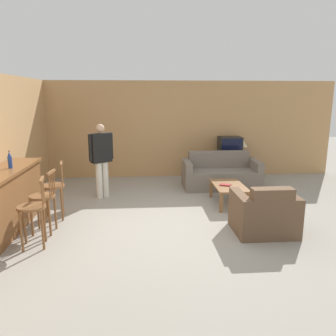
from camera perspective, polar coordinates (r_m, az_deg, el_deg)
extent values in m
plane|color=gray|center=(5.71, 1.71, -10.17)|extent=(24.00, 24.00, 0.00)
cube|color=tan|center=(9.01, -0.67, 6.72)|extent=(9.40, 0.08, 2.60)
cube|color=tan|center=(7.15, -25.71, 4.01)|extent=(0.08, 8.70, 2.60)
cube|color=brown|center=(5.92, -26.81, -5.75)|extent=(0.47, 2.49, 0.97)
cylinder|color=brown|center=(5.18, -22.69, -6.28)|extent=(0.48, 0.48, 0.04)
cylinder|color=brown|center=(5.44, -23.72, -9.06)|extent=(0.04, 0.04, 0.60)
cylinder|color=brown|center=(5.18, -24.18, -10.19)|extent=(0.04, 0.04, 0.60)
cylinder|color=brown|center=(5.40, -20.71, -8.96)|extent=(0.04, 0.04, 0.60)
cylinder|color=brown|center=(5.14, -21.00, -10.09)|extent=(0.04, 0.04, 0.60)
cylinder|color=brown|center=(5.22, -20.83, -3.71)|extent=(0.02, 0.02, 0.36)
cylinder|color=brown|center=(5.14, -20.92, -3.95)|extent=(0.02, 0.02, 0.36)
cylinder|color=brown|center=(5.06, -21.00, -4.20)|extent=(0.02, 0.02, 0.36)
cylinder|color=brown|center=(4.99, -21.09, -4.46)|extent=(0.02, 0.02, 0.36)
cube|color=brown|center=(5.05, -21.13, -1.91)|extent=(0.10, 0.35, 0.04)
cylinder|color=brown|center=(5.65, -21.07, -4.62)|extent=(0.43, 0.43, 0.04)
cylinder|color=brown|center=(5.92, -21.67, -7.15)|extent=(0.04, 0.04, 0.60)
cylinder|color=brown|center=(5.68, -22.66, -8.09)|extent=(0.04, 0.04, 0.60)
cylinder|color=brown|center=(5.83, -19.03, -7.25)|extent=(0.04, 0.04, 0.60)
cylinder|color=brown|center=(5.58, -19.92, -8.22)|extent=(0.04, 0.04, 0.60)
cylinder|color=brown|center=(5.66, -19.17, -2.37)|extent=(0.02, 0.02, 0.36)
cylinder|color=brown|center=(5.58, -19.42, -2.58)|extent=(0.02, 0.02, 0.36)
cylinder|color=brown|center=(5.51, -19.68, -2.80)|extent=(0.02, 0.02, 0.36)
cylinder|color=brown|center=(5.43, -19.95, -3.02)|extent=(0.02, 0.02, 0.36)
cube|color=brown|center=(5.50, -19.70, -0.68)|extent=(0.06, 0.35, 0.04)
cylinder|color=brown|center=(6.23, -19.44, -2.95)|extent=(0.48, 0.48, 0.04)
cylinder|color=brown|center=(6.47, -20.42, -5.42)|extent=(0.04, 0.04, 0.60)
cylinder|color=brown|center=(6.20, -20.62, -6.21)|extent=(0.04, 0.04, 0.60)
cylinder|color=brown|center=(6.45, -17.90, -5.29)|extent=(0.04, 0.04, 0.60)
cylinder|color=brown|center=(6.18, -17.98, -6.07)|extent=(0.04, 0.04, 0.60)
cylinder|color=brown|center=(6.29, -17.94, -0.83)|extent=(0.02, 0.02, 0.36)
cylinder|color=brown|center=(6.22, -17.97, -0.99)|extent=(0.02, 0.02, 0.36)
cylinder|color=brown|center=(6.14, -17.99, -1.16)|extent=(0.02, 0.02, 0.36)
cylinder|color=brown|center=(6.06, -18.02, -1.34)|extent=(0.02, 0.02, 0.36)
cube|color=brown|center=(6.13, -18.10, 0.73)|extent=(0.10, 0.35, 0.04)
cube|color=#70665B|center=(8.09, 9.19, -1.84)|extent=(1.51, 0.87, 0.45)
cube|color=#70665B|center=(8.31, 8.78, 1.56)|extent=(1.51, 0.22, 0.40)
cube|color=#70665B|center=(7.91, 3.33, -1.19)|extent=(0.16, 0.87, 0.67)
cube|color=#70665B|center=(8.30, 14.84, -0.96)|extent=(0.16, 0.87, 0.67)
cube|color=brown|center=(5.66, 16.26, -8.47)|extent=(0.64, 0.83, 0.45)
cube|color=brown|center=(5.26, 17.67, -5.38)|extent=(0.64, 0.22, 0.38)
cube|color=brown|center=(5.77, 20.07, -7.22)|extent=(0.16, 0.83, 0.66)
cube|color=brown|center=(5.50, 12.38, -7.72)|extent=(0.16, 0.83, 0.66)
cube|color=brown|center=(6.85, 10.54, -3.04)|extent=(0.61, 1.05, 0.04)
cube|color=brown|center=(6.39, 9.25, -6.04)|extent=(0.06, 0.06, 0.38)
cube|color=brown|center=(6.53, 13.81, -5.83)|extent=(0.06, 0.06, 0.38)
cube|color=brown|center=(7.30, 7.49, -3.64)|extent=(0.06, 0.06, 0.38)
cube|color=brown|center=(7.42, 11.52, -3.52)|extent=(0.06, 0.06, 0.38)
cube|color=#513823|center=(9.13, 10.58, 0.20)|extent=(1.01, 0.47, 0.59)
cube|color=black|center=(9.03, 10.72, 3.69)|extent=(0.61, 0.42, 0.53)
cube|color=black|center=(8.82, 11.07, 3.48)|extent=(0.54, 0.01, 0.46)
cylinder|color=#234293|center=(6.05, -25.81, 0.89)|extent=(0.07, 0.07, 0.20)
cone|color=#234293|center=(6.03, -25.93, 2.20)|extent=(0.06, 0.06, 0.08)
cylinder|color=black|center=(6.02, -25.98, 2.67)|extent=(0.02, 0.02, 0.02)
cube|color=maroon|center=(6.78, 9.96, -2.90)|extent=(0.25, 0.21, 0.03)
cylinder|color=brown|center=(9.16, 12.70, 2.12)|extent=(0.16, 0.16, 0.02)
cylinder|color=brown|center=(9.14, 12.74, 2.92)|extent=(0.03, 0.03, 0.23)
cone|color=beige|center=(9.10, 12.80, 4.31)|extent=(0.29, 0.29, 0.21)
cylinder|color=silver|center=(7.30, -11.89, -2.12)|extent=(0.13, 0.13, 0.79)
cylinder|color=silver|center=(7.36, -10.82, -1.94)|extent=(0.13, 0.13, 0.79)
cube|color=black|center=(7.19, -11.59, 3.45)|extent=(0.46, 0.39, 0.63)
cylinder|color=black|center=(7.08, -13.34, 3.44)|extent=(0.09, 0.09, 0.58)
cylinder|color=black|center=(7.30, -9.91, 3.85)|extent=(0.09, 0.09, 0.58)
sphere|color=tan|center=(7.14, -11.74, 6.80)|extent=(0.18, 0.18, 0.18)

